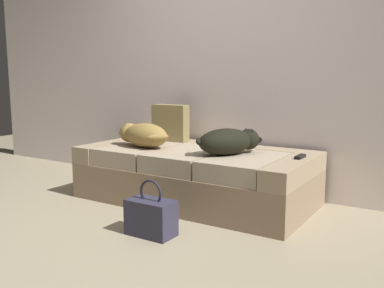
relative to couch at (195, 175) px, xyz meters
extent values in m
plane|color=gray|center=(0.00, -1.15, -0.22)|extent=(10.00, 10.00, 0.00)
cube|color=white|center=(0.00, 0.57, 1.18)|extent=(6.40, 0.10, 2.80)
cube|color=#8F765B|center=(0.00, 0.00, -0.07)|extent=(1.93, 0.94, 0.30)
cube|color=tan|center=(-0.86, 0.00, 0.15)|extent=(0.20, 0.94, 0.14)
cube|color=tan|center=(0.86, 0.00, 0.15)|extent=(0.20, 0.94, 0.14)
cube|color=tan|center=(0.00, 0.37, 0.15)|extent=(1.53, 0.20, 0.14)
cube|color=tan|center=(-0.51, -0.10, 0.15)|extent=(0.49, 0.73, 0.14)
cube|color=tan|center=(0.00, -0.10, 0.15)|extent=(0.49, 0.73, 0.14)
cube|color=tan|center=(0.51, -0.10, 0.15)|extent=(0.49, 0.73, 0.14)
ellipsoid|color=olive|center=(-0.40, -0.15, 0.33)|extent=(0.49, 0.33, 0.21)
sphere|color=olive|center=(-0.62, -0.11, 0.33)|extent=(0.17, 0.17, 0.17)
ellipsoid|color=brown|center=(-0.69, -0.10, 0.32)|extent=(0.11, 0.08, 0.06)
cone|color=brown|center=(-0.62, -0.16, 0.40)|extent=(0.04, 0.04, 0.05)
cone|color=brown|center=(-0.61, -0.07, 0.40)|extent=(0.04, 0.04, 0.05)
ellipsoid|color=olive|center=(-0.21, -0.23, 0.34)|extent=(0.15, 0.17, 0.05)
ellipsoid|color=black|center=(0.33, -0.10, 0.33)|extent=(0.45, 0.51, 0.20)
sphere|color=black|center=(0.45, 0.08, 0.33)|extent=(0.17, 0.17, 0.17)
ellipsoid|color=black|center=(0.49, 0.15, 0.32)|extent=(0.10, 0.12, 0.06)
cone|color=black|center=(0.41, 0.11, 0.39)|extent=(0.04, 0.04, 0.05)
cone|color=black|center=(0.48, 0.06, 0.39)|extent=(0.04, 0.04, 0.05)
ellipsoid|color=black|center=(0.18, -0.24, 0.34)|extent=(0.13, 0.18, 0.05)
cube|color=black|center=(0.87, 0.08, 0.23)|extent=(0.04, 0.15, 0.02)
cube|color=olive|center=(-0.44, 0.27, 0.39)|extent=(0.35, 0.15, 0.34)
cube|color=#2F2D41|center=(0.17, -0.83, -0.10)|extent=(0.32, 0.18, 0.24)
torus|color=#21202D|center=(0.17, -0.83, 0.07)|extent=(0.18, 0.02, 0.18)
camera|label=1|loc=(1.84, -2.98, 0.82)|focal=39.79mm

